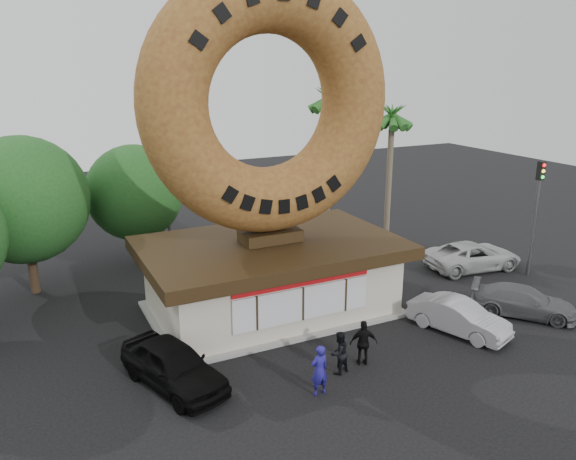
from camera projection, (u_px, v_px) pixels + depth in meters
The scene contains 16 objects.
ground at pixel (340, 373), 20.36m from camera, with size 90.00×90.00×0.00m, color black.
donut_shop at pixel (271, 274), 24.99m from camera, with size 11.20×7.20×3.80m.
giant_donut at pixel (269, 103), 22.86m from camera, with size 10.86×10.86×2.77m, color olive.
tree_west at pixel (23, 200), 26.18m from camera, with size 6.00×6.00×7.65m.
tree_mid at pixel (135, 193), 30.40m from camera, with size 5.20×5.20×6.63m.
palm_near at pixel (329, 104), 33.14m from camera, with size 2.60×2.60×9.75m.
palm_far at pixel (392, 120), 33.59m from camera, with size 2.60×2.60×8.75m.
street_lamp at pixel (168, 178), 32.04m from camera, with size 2.11×0.20×8.00m.
traffic_signal at pixel (537, 204), 28.58m from camera, with size 0.30×0.38×6.07m.
person_left at pixel (319, 370), 18.82m from camera, with size 0.66×0.44×1.82m, color navy.
person_center at pixel (339, 353), 20.14m from camera, with size 0.79×0.61×1.62m, color black.
person_right at pixel (364, 343), 20.71m from camera, with size 1.03×0.43×1.76m, color black.
car_black at pixel (173, 365), 19.35m from camera, with size 1.87×4.66×1.59m, color black.
car_silver at pixel (459, 317), 23.25m from camera, with size 1.46×4.20×1.38m, color #A09FA4.
car_grey at pixel (524, 301), 24.87m from camera, with size 1.81×4.45×1.29m, color #5D5F62.
car_white at pixel (473, 256), 30.44m from camera, with size 2.43×5.28×1.47m, color #B8B8B8.
Camera 1 is at (-9.62, -15.33, 10.84)m, focal length 35.00 mm.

